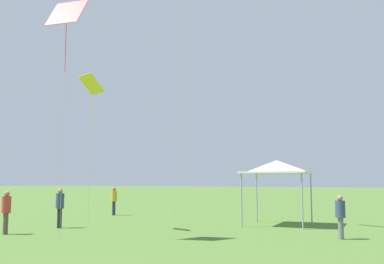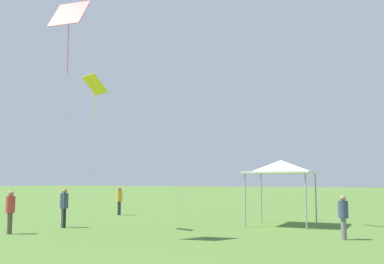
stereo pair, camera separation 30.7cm
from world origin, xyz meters
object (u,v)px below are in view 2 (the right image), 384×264
object	(u,v)px
person_standing_1	(343,213)
kite_2	(95,88)
person_standing_2	(10,208)
canopy_tent	(281,167)
person_standing_3	(64,204)
kite_3	(69,17)
person_standing_5	(119,199)

from	to	relation	value
person_standing_1	kite_2	distance (m)	12.08
person_standing_2	canopy_tent	size ratio (longest dim) A/B	0.52
person_standing_2	kite_2	xyz separation A→B (m)	(1.97, 2.80, 5.44)
person_standing_3	kite_3	world-z (taller)	kite_3
canopy_tent	person_standing_3	bearing A→B (deg)	-145.98
person_standing_1	person_standing_3	world-z (taller)	person_standing_3
person_standing_3	canopy_tent	distance (m)	10.69
person_standing_2	kite_3	size ratio (longest dim) A/B	0.19
kite_2	person_standing_2	bearing A→B (deg)	118.39
person_standing_3	kite_2	xyz separation A→B (m)	(1.81, -0.12, 5.41)
person_standing_3	kite_2	distance (m)	5.70
person_standing_1	kite_3	distance (m)	13.04
person_standing_1	kite_2	size ratio (longest dim) A/B	0.23
person_standing_1	person_standing_2	xyz separation A→B (m)	(-12.54, -4.73, 0.08)
person_standing_2	canopy_tent	distance (m)	12.66
person_standing_1	person_standing_5	bearing A→B (deg)	116.47
person_standing_3	person_standing_5	xyz separation A→B (m)	(-2.52, 7.50, -0.04)
kite_2	canopy_tent	bearing A→B (deg)	-75.58
person_standing_3	canopy_tent	xyz separation A→B (m)	(8.74, 5.90, 1.78)
person_standing_3	kite_3	distance (m)	8.77
person_standing_1	canopy_tent	world-z (taller)	canopy_tent
person_standing_2	person_standing_3	size ratio (longest dim) A/B	0.97
canopy_tent	person_standing_2	bearing A→B (deg)	-135.26
person_standing_3	person_standing_5	world-z (taller)	person_standing_3
person_standing_5	person_standing_1	bearing A→B (deg)	-55.40
person_standing_5	kite_2	world-z (taller)	kite_2
canopy_tent	kite_3	world-z (taller)	kite_3
kite_2	kite_3	bearing A→B (deg)	176.04
person_standing_2	kite_3	world-z (taller)	kite_3
canopy_tent	kite_3	size ratio (longest dim) A/B	0.37
person_standing_5	person_standing_3	bearing A→B (deg)	-105.93
person_standing_1	person_standing_3	xyz separation A→B (m)	(-12.38, -1.81, 0.12)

